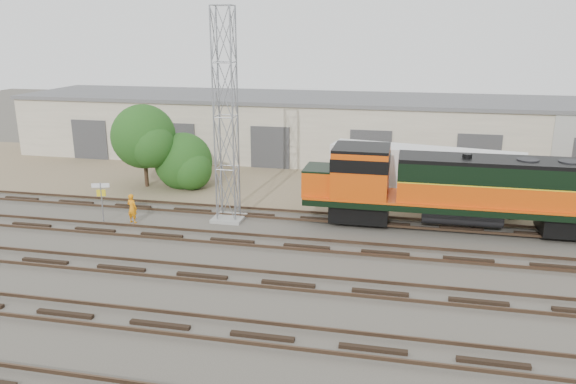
% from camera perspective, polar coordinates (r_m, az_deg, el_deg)
% --- Properties ---
extents(ground, '(140.00, 140.00, 0.00)m').
position_cam_1_polar(ground, '(27.66, 1.34, -6.83)').
color(ground, '#47423A').
rests_on(ground, ground).
extents(dirt_strip, '(80.00, 16.00, 0.02)m').
position_cam_1_polar(dirt_strip, '(41.72, 5.23, 1.09)').
color(dirt_strip, '#726047').
rests_on(dirt_strip, ground).
extents(tracks, '(80.00, 20.40, 0.28)m').
position_cam_1_polar(tracks, '(24.95, 0.02, -9.29)').
color(tracks, black).
rests_on(tracks, ground).
extents(warehouse, '(58.40, 10.40, 5.30)m').
position_cam_1_polar(warehouse, '(48.91, 6.53, 6.45)').
color(warehouse, beige).
rests_on(warehouse, ground).
extents(locomotive, '(17.68, 3.10, 4.25)m').
position_cam_1_polar(locomotive, '(32.26, 16.92, 0.40)').
color(locomotive, black).
rests_on(locomotive, tracks).
extents(signal_tower, '(1.78, 1.78, 12.07)m').
position_cam_1_polar(signal_tower, '(31.96, -6.33, 7.20)').
color(signal_tower, gray).
rests_on(signal_tower, ground).
extents(sign_post, '(0.97, 0.35, 2.45)m').
position_cam_1_polar(sign_post, '(33.78, -18.44, -0.30)').
color(sign_post, gray).
rests_on(sign_post, ground).
extents(worker, '(0.71, 0.54, 1.74)m').
position_cam_1_polar(worker, '(33.67, -15.56, -1.61)').
color(worker, orange).
rests_on(worker, ground).
extents(semi_trailer, '(12.11, 4.52, 3.65)m').
position_cam_1_polar(semi_trailer, '(36.51, 14.12, 2.19)').
color(semi_trailer, silver).
rests_on(semi_trailer, ground).
extents(tree_west, '(4.72, 4.49, 5.88)m').
position_cam_1_polar(tree_west, '(40.45, -14.27, 5.27)').
color(tree_west, '#382619').
rests_on(tree_west, ground).
extents(tree_mid, '(4.31, 4.10, 4.10)m').
position_cam_1_polar(tree_mid, '(40.37, -10.38, 2.86)').
color(tree_mid, '#382619').
rests_on(tree_mid, ground).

